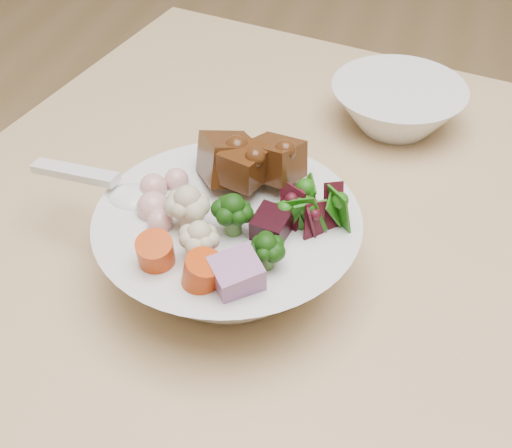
% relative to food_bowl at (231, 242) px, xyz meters
% --- Properties ---
extents(food_bowl, '(0.25, 0.25, 0.14)m').
position_rel_food_bowl_xyz_m(food_bowl, '(0.00, 0.00, 0.00)').
color(food_bowl, silver).
rests_on(food_bowl, dining_table).
extents(soup_spoon, '(0.15, 0.06, 0.03)m').
position_rel_food_bowl_xyz_m(soup_spoon, '(-0.12, 0.01, 0.03)').
color(soup_spoon, silver).
rests_on(soup_spoon, food_bowl).
extents(side_bowl, '(0.17, 0.17, 0.06)m').
position_rel_food_bowl_xyz_m(side_bowl, '(0.12, 0.31, -0.01)').
color(side_bowl, silver).
rests_on(side_bowl, dining_table).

